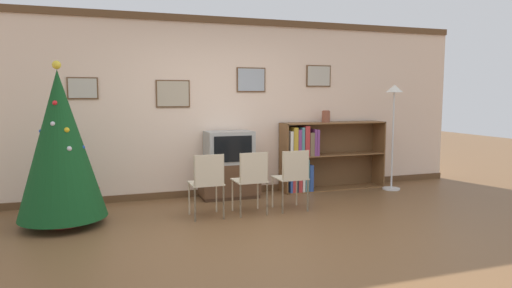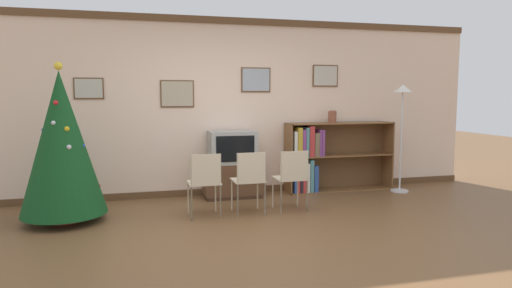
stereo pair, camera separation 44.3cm
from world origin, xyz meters
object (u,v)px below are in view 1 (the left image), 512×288
at_px(folding_chair_right, 293,176).
at_px(vase, 326,116).
at_px(television, 229,147).
at_px(bookshelf, 315,156).
at_px(tv_console, 229,180).
at_px(standing_lamp, 394,109).
at_px(folding_chair_center, 251,179).
at_px(folding_chair_left, 207,181).
at_px(christmas_tree, 60,145).

bearing_deg(folding_chair_right, vase, 46.08).
distance_m(television, bookshelf, 1.47).
bearing_deg(tv_console, folding_chair_right, -60.96).
distance_m(folding_chair_right, standing_lamp, 2.35).
xyz_separation_m(folding_chair_center, bookshelf, (1.46, 1.09, 0.08)).
distance_m(folding_chair_left, folding_chair_right, 1.15).
relative_size(christmas_tree, folding_chair_right, 2.36).
distance_m(folding_chair_left, bookshelf, 2.31).
bearing_deg(vase, bookshelf, -173.79).
bearing_deg(folding_chair_left, television, 60.90).
bearing_deg(television, tv_console, 90.00).
relative_size(folding_chair_right, vase, 4.25).
bearing_deg(folding_chair_right, bookshelf, 51.18).
xyz_separation_m(christmas_tree, folding_chair_left, (1.68, -0.28, -0.49)).
relative_size(folding_chair_center, bookshelf, 0.46).
height_order(tv_console, bookshelf, bookshelf).
bearing_deg(bookshelf, standing_lamp, -17.04).
bearing_deg(christmas_tree, folding_chair_center, -7.00).
bearing_deg(christmas_tree, folding_chair_right, -5.58).
height_order(christmas_tree, tv_console, christmas_tree).
bearing_deg(bookshelf, folding_chair_right, -128.82).
xyz_separation_m(television, standing_lamp, (2.66, -0.31, 0.54)).
bearing_deg(folding_chair_left, vase, 26.57).
distance_m(tv_console, bookshelf, 1.48).
height_order(folding_chair_left, bookshelf, bookshelf).
height_order(folding_chair_center, standing_lamp, standing_lamp).
bearing_deg(folding_chair_right, folding_chair_center, 180.00).
height_order(television, folding_chair_left, television).
relative_size(tv_console, bookshelf, 0.49).
xyz_separation_m(christmas_tree, folding_chair_right, (2.83, -0.28, -0.49)).
height_order(vase, standing_lamp, standing_lamp).
height_order(television, folding_chair_right, television).
distance_m(folding_chair_right, vase, 1.71).
bearing_deg(folding_chair_right, folding_chair_left, 180.00).
distance_m(christmas_tree, standing_lamp, 4.95).
relative_size(tv_console, vase, 4.51).
distance_m(bookshelf, vase, 0.67).
bearing_deg(folding_chair_center, tv_console, 90.00).
bearing_deg(bookshelf, vase, 6.21).
xyz_separation_m(television, folding_chair_center, (-0.00, -1.04, -0.29)).
relative_size(christmas_tree, television, 2.79).
height_order(bookshelf, vase, vase).
xyz_separation_m(television, folding_chair_right, (0.58, -1.04, -0.29)).
bearing_deg(folding_chair_left, folding_chair_right, 0.00).
relative_size(tv_console, folding_chair_right, 1.06).
relative_size(vase, standing_lamp, 0.11).
relative_size(tv_console, folding_chair_left, 1.06).
relative_size(television, folding_chair_right, 0.84).
bearing_deg(television, christmas_tree, -161.42).
relative_size(christmas_tree, tv_console, 2.22).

